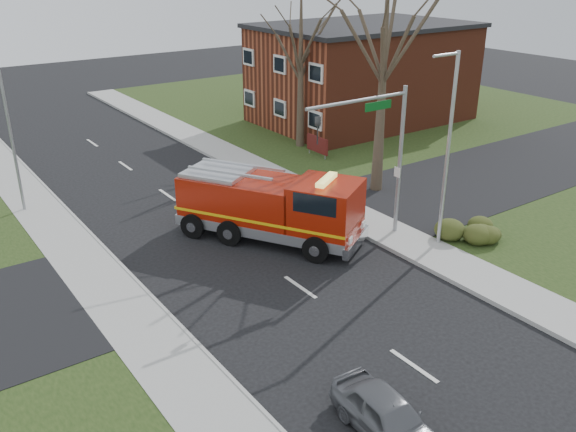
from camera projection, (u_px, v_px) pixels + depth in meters
ground at (300, 287)px, 23.53m from camera, size 120.00×120.00×0.00m
sidewalk_right at (414, 245)px, 26.79m from camera, size 2.40×80.00×0.15m
sidewalk_left at (150, 339)px, 20.22m from camera, size 2.40×80.00×0.15m
cross_street_right at (549, 157)px, 38.37m from camera, size 30.00×8.00×0.15m
brick_building at (363, 73)px, 45.66m from camera, size 15.40×10.40×7.25m
health_center_sign at (317, 145)px, 38.13m from camera, size 0.12×2.00×1.40m
hedge_corner at (475, 227)px, 27.32m from camera, size 2.80×2.00×0.90m
bare_tree_near at (384, 52)px, 30.14m from camera, size 6.00×6.00×12.00m
bare_tree_far at (301, 47)px, 38.05m from camera, size 5.25×5.25×10.50m
traffic_signal_mast at (380, 139)px, 25.56m from camera, size 5.29×0.18×6.80m
streetlight_pole at (447, 146)px, 25.14m from camera, size 1.48×0.16×8.40m
utility_pole_far at (13, 144)px, 29.05m from camera, size 0.14×0.14×7.00m
fire_engine at (272, 208)px, 27.04m from camera, size 6.54×8.38×3.27m
parked_car_maroon at (388, 417)px, 16.02m from camera, size 1.77×3.82×1.27m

